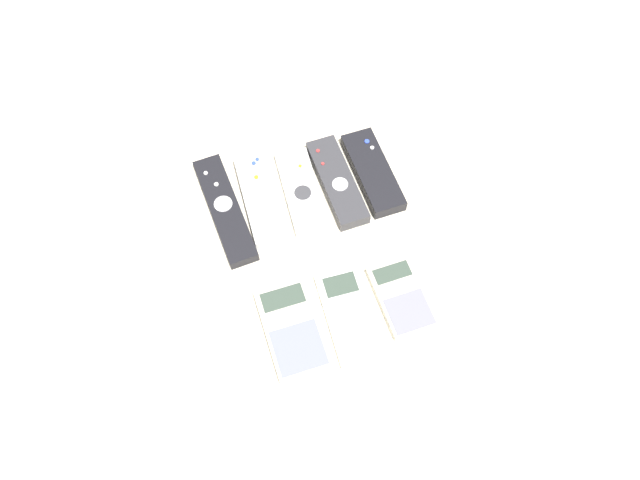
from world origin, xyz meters
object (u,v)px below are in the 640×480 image
remote_0 (225,210)px  remote_2 (300,192)px  calculator_2 (402,297)px  calculator_1 (350,316)px  remote_4 (373,172)px  remote_3 (337,182)px  calculator_0 (292,329)px  remote_1 (261,199)px

remote_0 → remote_2: size_ratio=1.28×
remote_2 → calculator_2: 0.25m
calculator_1 → calculator_2: (0.09, 0.00, 0.00)m
remote_2 → remote_4: remote_4 is taller
calculator_2 → remote_2: bearing=110.5°
calculator_2 → remote_4: bearing=79.8°
remote_0 → remote_4: size_ratio=1.27×
remote_3 → remote_4: (0.07, 0.00, -0.00)m
remote_2 → calculator_0: (-0.08, -0.23, 0.00)m
remote_1 → remote_3: size_ratio=1.00×
remote_0 → remote_2: 0.13m
remote_1 → calculator_1: (0.07, -0.24, -0.01)m
remote_2 → remote_1: bearing=180.0°
calculator_0 → remote_4: bearing=47.1°
remote_1 → calculator_2: size_ratio=1.45×
remote_2 → calculator_2: remote_2 is taller
remote_0 → remote_1: (0.06, 0.00, 0.00)m
remote_1 → calculator_2: 0.29m
remote_2 → remote_3: bearing=1.0°
calculator_0 → calculator_2: (0.18, -0.00, -0.00)m
calculator_2 → calculator_0: bearing=178.2°
remote_3 → calculator_1: bearing=-105.5°
remote_0 → remote_4: bearing=-5.3°
remote_0 → remote_4: 0.26m
remote_3 → calculator_2: remote_3 is taller
remote_1 → remote_3: remote_3 is taller
remote_2 → calculator_0: size_ratio=1.15×
remote_3 → calculator_0: (-0.15, -0.23, -0.00)m
remote_4 → calculator_1: (-0.12, -0.24, -0.01)m
remote_4 → calculator_0: size_ratio=1.15×
remote_4 → calculator_1: remote_4 is taller
remote_4 → calculator_0: bearing=-134.2°
remote_2 → calculator_0: 0.25m
remote_3 → calculator_1: remote_3 is taller
remote_1 → calculator_2: bearing=-53.8°
calculator_0 → remote_1: bearing=86.0°
remote_1 → remote_3: (0.13, -0.01, 0.00)m
remote_3 → calculator_2: size_ratio=1.45×
remote_2 → calculator_0: bearing=-106.5°
calculator_0 → calculator_1: 0.09m
remote_0 → calculator_1: (0.14, -0.24, -0.00)m
calculator_1 → calculator_0: bearing=178.4°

